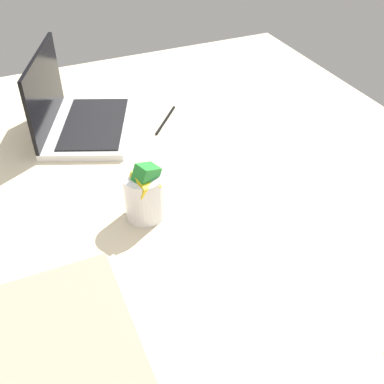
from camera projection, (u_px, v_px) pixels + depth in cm
name	position (u px, v px, depth cm)	size (l,w,h in cm)	color
bed_mattress	(209.00, 224.00, 117.90)	(180.00, 140.00, 18.00)	beige
laptop	(77.00, 116.00, 133.78)	(39.30, 33.91, 23.00)	silver
snack_cup	(144.00, 194.00, 103.52)	(9.59, 9.00, 14.70)	silver
charger_cable	(166.00, 120.00, 140.28)	(17.00, 0.60, 0.60)	black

